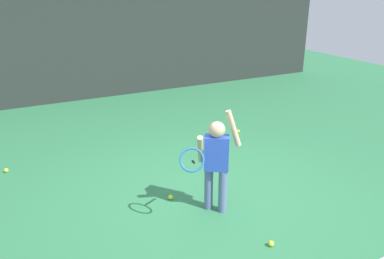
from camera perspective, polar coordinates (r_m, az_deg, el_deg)
The scene contains 9 objects.
ground_plane at distance 5.41m, azimuth 2.67°, elevation -9.91°, with size 20.00×20.00×0.00m, color #2D7247.
back_fence_windscreen at distance 10.00m, azimuth -13.85°, elevation 13.72°, with size 13.41×0.08×3.28m, color #282D2B.
fence_post_2 at distance 10.77m, azimuth -2.26°, elevation 15.14°, with size 0.09×0.09×3.43m, color slate.
fence_post_3 at distance 13.22m, azimuth 15.83°, elevation 15.43°, with size 0.09×0.09×3.43m, color slate.
tennis_player at distance 4.80m, azimuth 3.44°, elevation -4.32°, with size 0.88×0.53×1.35m.
tennis_ball_0 at distance 4.60m, azimuth 11.49°, elevation -16.04°, with size 0.07×0.07×0.07m, color #CCE033.
tennis_ball_1 at distance 7.66m, azimuth 6.77°, elevation -0.27°, with size 0.07×0.07×0.07m, color #CCE033.
tennis_ball_3 at distance 6.71m, azimuth -25.54°, elevation -5.41°, with size 0.07×0.07×0.07m, color #CCE033.
tennis_ball_4 at distance 5.36m, azimuth -3.16°, elevation -9.87°, with size 0.07×0.07×0.07m, color #CCE033.
Camera 1 is at (-2.35, -4.03, 2.75)m, focal length 36.47 mm.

